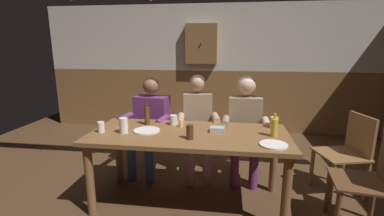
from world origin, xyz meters
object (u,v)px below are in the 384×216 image
(bottle_1, at_px, (147,115))
(pint_glass_3, at_px, (274,122))
(condiment_caddy, at_px, (217,130))
(chair_empty_near_right, at_px, (371,180))
(wall_dart_cabinet, at_px, (201,44))
(person_0, at_px, (150,121))
(pint_glass_1, at_px, (101,127))
(person_1, at_px, (198,123))
(pint_glass_2, at_px, (174,120))
(dining_table, at_px, (189,143))
(bottle_0, at_px, (274,127))
(plate_1, at_px, (147,130))
(pint_glass_4, at_px, (124,126))
(plate_0, at_px, (274,145))
(table_candle, at_px, (181,123))
(pint_glass_0, at_px, (190,132))
(chair_empty_near_left, at_px, (348,152))
(person_2, at_px, (245,123))

(bottle_1, bearing_deg, pint_glass_3, 2.60)
(condiment_caddy, height_order, bottle_1, bottle_1)
(chair_empty_near_right, bearing_deg, wall_dart_cabinet, 41.09)
(person_0, distance_m, pint_glass_1, 0.80)
(person_1, distance_m, pint_glass_2, 0.47)
(dining_table, relative_size, bottle_1, 7.92)
(person_0, xyz_separation_m, person_1, (0.60, -0.01, 0.01))
(bottle_0, bearing_deg, plate_1, -179.40)
(bottle_0, relative_size, pint_glass_4, 1.47)
(plate_0, bearing_deg, condiment_caddy, 148.25)
(table_candle, relative_size, condiment_caddy, 0.57)
(bottle_1, height_order, wall_dart_cabinet, wall_dart_cabinet)
(pint_glass_0, bearing_deg, person_1, 91.69)
(chair_empty_near_right, relative_size, plate_0, 3.70)
(chair_empty_near_left, bearing_deg, bottle_0, 102.01)
(pint_glass_2, bearing_deg, pint_glass_1, -152.88)
(person_2, relative_size, chair_empty_near_right, 1.41)
(person_2, distance_m, pint_glass_2, 0.89)
(pint_glass_4, bearing_deg, person_2, 31.94)
(person_0, height_order, chair_empty_near_right, person_0)
(pint_glass_3, distance_m, pint_glass_4, 1.52)
(person_1, bearing_deg, condiment_caddy, 105.28)
(plate_0, distance_m, wall_dart_cabinet, 2.94)
(plate_1, height_order, pint_glass_2, pint_glass_2)
(chair_empty_near_left, distance_m, table_candle, 1.81)
(chair_empty_near_right, relative_size, pint_glass_2, 8.30)
(pint_glass_1, xyz_separation_m, pint_glass_4, (0.23, -0.00, 0.02))
(person_0, bearing_deg, chair_empty_near_right, 166.09)
(table_candle, bearing_deg, pint_glass_4, -151.86)
(pint_glass_1, bearing_deg, plate_1, 10.70)
(pint_glass_2, xyz_separation_m, wall_dart_cabinet, (0.06, 2.18, 0.81))
(table_candle, bearing_deg, condiment_caddy, -16.78)
(chair_empty_near_left, xyz_separation_m, plate_0, (-0.89, -0.66, 0.28))
(pint_glass_0, bearing_deg, chair_empty_near_right, -1.58)
(condiment_caddy, xyz_separation_m, pint_glass_1, (-1.13, -0.16, 0.03))
(pint_glass_1, distance_m, pint_glass_2, 0.74)
(person_0, xyz_separation_m, bottle_0, (1.40, -0.64, 0.18))
(chair_empty_near_right, distance_m, condiment_caddy, 1.38)
(pint_glass_3, bearing_deg, condiment_caddy, -159.25)
(bottle_1, bearing_deg, person_1, 39.86)
(person_1, relative_size, pint_glass_0, 9.33)
(table_candle, relative_size, pint_glass_1, 0.77)
(plate_0, bearing_deg, person_1, 130.67)
(plate_1, distance_m, pint_glass_0, 0.49)
(person_1, relative_size, person_2, 1.00)
(bottle_0, bearing_deg, pint_glass_1, -176.71)
(pint_glass_4, bearing_deg, pint_glass_3, 14.36)
(dining_table, bearing_deg, pint_glass_4, -171.06)
(person_2, bearing_deg, condiment_caddy, 64.12)
(dining_table, bearing_deg, table_candle, 121.23)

